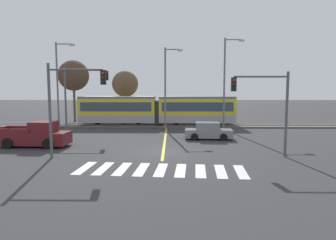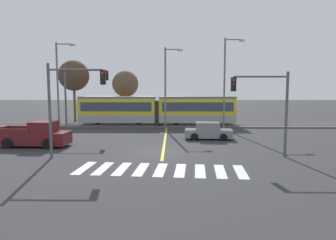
# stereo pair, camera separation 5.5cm
# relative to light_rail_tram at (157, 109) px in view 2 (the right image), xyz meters

# --- Properties ---
(ground_plane) EXTENTS (200.00, 200.00, 0.00)m
(ground_plane) POSITION_rel_light_rail_tram_xyz_m (1.15, -14.69, -2.05)
(ground_plane) COLOR #333335
(track_bed) EXTENTS (120.00, 4.00, 0.18)m
(track_bed) POSITION_rel_light_rail_tram_xyz_m (1.15, 0.01, -1.96)
(track_bed) COLOR #56514C
(track_bed) RESTS_ON ground
(rail_near) EXTENTS (120.00, 0.08, 0.10)m
(rail_near) POSITION_rel_light_rail_tram_xyz_m (1.15, -0.71, -1.82)
(rail_near) COLOR #939399
(rail_near) RESTS_ON track_bed
(rail_far) EXTENTS (120.00, 0.08, 0.10)m
(rail_far) POSITION_rel_light_rail_tram_xyz_m (1.15, 0.73, -1.82)
(rail_far) COLOR #939399
(rail_far) RESTS_ON track_bed
(light_rail_tram) EXTENTS (18.50, 2.64, 3.43)m
(light_rail_tram) POSITION_rel_light_rail_tram_xyz_m (0.00, 0.00, 0.00)
(light_rail_tram) COLOR #9E9EA3
(light_rail_tram) RESTS_ON track_bed
(crosswalk_stripe_0) EXTENTS (0.78, 2.84, 0.01)m
(crosswalk_stripe_0) POSITION_rel_light_rail_tram_xyz_m (-3.24, -19.22, -2.04)
(crosswalk_stripe_0) COLOR silver
(crosswalk_stripe_0) RESTS_ON ground
(crosswalk_stripe_1) EXTENTS (0.78, 2.84, 0.01)m
(crosswalk_stripe_1) POSITION_rel_light_rail_tram_xyz_m (-2.14, -19.30, -2.04)
(crosswalk_stripe_1) COLOR silver
(crosswalk_stripe_1) RESTS_ON ground
(crosswalk_stripe_2) EXTENTS (0.78, 2.84, 0.01)m
(crosswalk_stripe_2) POSITION_rel_light_rail_tram_xyz_m (-1.04, -19.39, -2.04)
(crosswalk_stripe_2) COLOR silver
(crosswalk_stripe_2) RESTS_ON ground
(crosswalk_stripe_3) EXTENTS (0.78, 2.84, 0.01)m
(crosswalk_stripe_3) POSITION_rel_light_rail_tram_xyz_m (0.05, -19.48, -2.04)
(crosswalk_stripe_3) COLOR silver
(crosswalk_stripe_3) RESTS_ON ground
(crosswalk_stripe_4) EXTENTS (0.78, 2.84, 0.01)m
(crosswalk_stripe_4) POSITION_rel_light_rail_tram_xyz_m (1.15, -19.56, -2.04)
(crosswalk_stripe_4) COLOR silver
(crosswalk_stripe_4) RESTS_ON ground
(crosswalk_stripe_5) EXTENTS (0.78, 2.84, 0.01)m
(crosswalk_stripe_5) POSITION_rel_light_rail_tram_xyz_m (2.25, -19.65, -2.04)
(crosswalk_stripe_5) COLOR silver
(crosswalk_stripe_5) RESTS_ON ground
(crosswalk_stripe_6) EXTENTS (0.78, 2.84, 0.01)m
(crosswalk_stripe_6) POSITION_rel_light_rail_tram_xyz_m (3.34, -19.74, -2.04)
(crosswalk_stripe_6) COLOR silver
(crosswalk_stripe_6) RESTS_ON ground
(crosswalk_stripe_7) EXTENTS (0.78, 2.84, 0.01)m
(crosswalk_stripe_7) POSITION_rel_light_rail_tram_xyz_m (4.44, -19.82, -2.04)
(crosswalk_stripe_7) COLOR silver
(crosswalk_stripe_7) RESTS_ON ground
(crosswalk_stripe_8) EXTENTS (0.78, 2.84, 0.01)m
(crosswalk_stripe_8) POSITION_rel_light_rail_tram_xyz_m (5.54, -19.91, -2.04)
(crosswalk_stripe_8) COLOR silver
(crosswalk_stripe_8) RESTS_ON ground
(lane_centre_line) EXTENTS (0.20, 15.57, 0.01)m
(lane_centre_line) POSITION_rel_light_rail_tram_xyz_m (1.15, -9.78, -2.05)
(lane_centre_line) COLOR gold
(lane_centre_line) RESTS_ON ground
(sedan_crossing) EXTENTS (4.31, 2.14, 1.52)m
(sedan_crossing) POSITION_rel_light_rail_tram_xyz_m (5.05, -9.21, -1.35)
(sedan_crossing) COLOR gray
(sedan_crossing) RESTS_ON ground
(pickup_truck) EXTENTS (5.49, 2.43, 1.98)m
(pickup_truck) POSITION_rel_light_rail_tram_xyz_m (-8.91, -12.86, -1.21)
(pickup_truck) COLOR maroon
(pickup_truck) RESTS_ON ground
(traffic_light_near_left) EXTENTS (3.75, 0.38, 6.13)m
(traffic_light_near_left) POSITION_rel_light_rail_tram_xyz_m (-4.86, -16.77, 2.01)
(traffic_light_near_left) COLOR #515459
(traffic_light_near_left) RESTS_ON ground
(traffic_light_mid_left) EXTENTS (4.25, 0.38, 6.70)m
(traffic_light_mid_left) POSITION_rel_light_rail_tram_xyz_m (-7.08, -7.28, 2.38)
(traffic_light_mid_left) COLOR #515459
(traffic_light_mid_left) RESTS_ON ground
(traffic_light_near_right) EXTENTS (3.75, 0.38, 5.62)m
(traffic_light_near_right) POSITION_rel_light_rail_tram_xyz_m (7.98, -16.27, 1.73)
(traffic_light_near_right) COLOR #515459
(traffic_light_near_right) RESTS_ON ground
(street_lamp_west) EXTENTS (2.16, 0.28, 9.60)m
(street_lamp_west) POSITION_rel_light_rail_tram_xyz_m (-10.78, -2.58, 3.34)
(street_lamp_west) COLOR slate
(street_lamp_west) RESTS_ON ground
(street_lamp_centre) EXTENTS (1.96, 0.28, 8.90)m
(street_lamp_centre) POSITION_rel_light_rail_tram_xyz_m (1.22, -3.38, 2.95)
(street_lamp_centre) COLOR slate
(street_lamp_centre) RESTS_ON ground
(street_lamp_east) EXTENTS (2.14, 0.28, 9.97)m
(street_lamp_east) POSITION_rel_light_rail_tram_xyz_m (7.67, -2.93, 3.53)
(street_lamp_east) COLOR slate
(street_lamp_east) RESTS_ON ground
(bare_tree_far_west) EXTENTS (4.13, 4.13, 8.36)m
(bare_tree_far_west) POSITION_rel_light_rail_tram_xyz_m (-11.60, 4.97, 4.22)
(bare_tree_far_west) COLOR brown
(bare_tree_far_west) RESTS_ON ground
(bare_tree_west) EXTENTS (3.47, 3.47, 6.90)m
(bare_tree_west) POSITION_rel_light_rail_tram_xyz_m (-4.46, 4.15, 3.09)
(bare_tree_west) COLOR brown
(bare_tree_west) RESTS_ON ground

